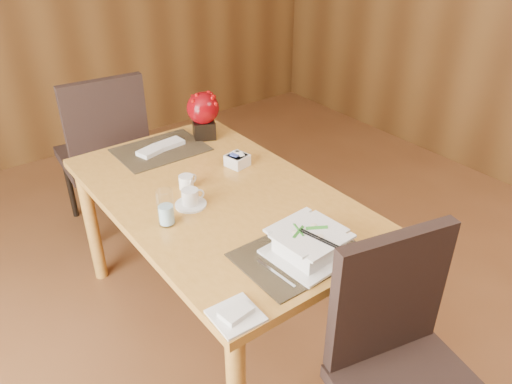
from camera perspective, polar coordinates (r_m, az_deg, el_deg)
dining_table at (r=2.30m, az=-4.25°, el=-2.25°), size 0.90×1.50×0.75m
placemat_near at (r=1.88m, az=4.91°, el=-7.08°), size 0.45×0.33×0.01m
placemat_far at (r=2.67m, az=-10.82°, el=4.78°), size 0.45×0.33×0.01m
soup_setting at (r=1.85m, az=6.04°, el=-5.97°), size 0.29×0.29×0.11m
coffee_cup at (r=2.16m, az=-7.51°, el=-0.78°), size 0.14×0.14×0.08m
water_glass at (r=2.03m, az=-10.29°, el=-1.75°), size 0.08×0.08×0.16m
creamer_jug at (r=2.29m, az=-7.98°, el=1.14°), size 0.10×0.10×0.06m
sugar_caddy at (r=2.46m, az=-2.14°, el=3.63°), size 0.11×0.11×0.06m
berry_decor at (r=2.73m, az=-6.07°, el=9.05°), size 0.17×0.17×0.26m
napkins_far at (r=2.67m, az=-10.67°, el=5.12°), size 0.27×0.14×0.02m
bread_plate at (r=1.64m, az=-2.32°, el=-13.93°), size 0.16×0.16×0.01m
near_chair at (r=1.84m, az=16.53°, el=-17.90°), size 0.56×0.56×1.00m
far_chair at (r=3.16m, az=-16.88°, el=4.90°), size 0.53×0.53×1.05m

